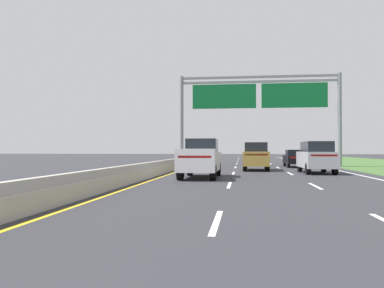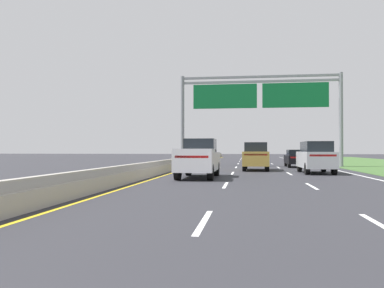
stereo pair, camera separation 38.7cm
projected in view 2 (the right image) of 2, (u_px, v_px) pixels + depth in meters
ground_plane at (258, 169)px, 32.68m from camera, size 220.00×220.00×0.00m
lane_striping at (258, 169)px, 32.23m from camera, size 11.96×106.00×0.01m
median_barrier_concrete at (179, 164)px, 33.59m from camera, size 0.60×110.00×0.85m
overhead_sign_gantry at (260, 100)px, 37.23m from camera, size 15.06×0.42×8.66m
pickup_truck_white at (199, 159)px, 22.26m from camera, size 2.05×5.42×2.20m
car_black_right_lane_sedan at (296, 158)px, 35.72m from camera, size 1.83×4.40×1.57m
car_silver_right_lane_suv at (316, 157)px, 26.37m from camera, size 1.98×4.73×2.11m
car_grey_centre_lane_sedan at (253, 156)px, 45.35m from camera, size 1.84×4.41×1.57m
car_gold_centre_lane_suv at (256, 156)px, 30.18m from camera, size 2.03×4.75×2.11m
car_navy_centre_lane_sedan at (253, 155)px, 56.09m from camera, size 1.87×4.42×1.57m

